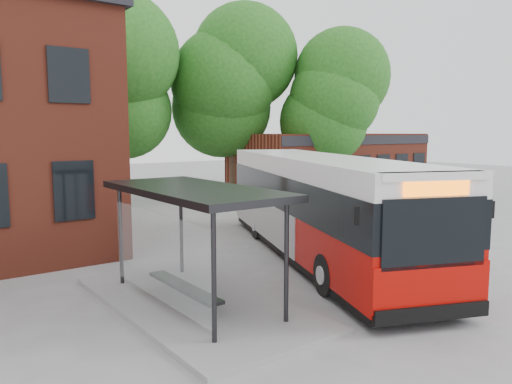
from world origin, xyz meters
TOP-DOWN VIEW (x-y plane):
  - ground at (0.00, 0.00)m, footprint 100.00×100.00m
  - shop_row at (15.00, 14.00)m, footprint 14.00×6.20m
  - bus_shelter at (-4.50, -1.00)m, footprint 3.60×7.00m
  - bike_rail at (9.28, 10.00)m, footprint 5.20×0.10m
  - tree_1 at (1.00, 17.00)m, footprint 7.92×7.92m
  - tree_2 at (8.00, 16.00)m, footprint 7.92×7.92m
  - tree_3 at (13.00, 12.00)m, footprint 7.04×7.04m
  - city_bus at (1.10, 0.65)m, footprint 7.61×13.28m
  - bicycle_0 at (7.02, 9.39)m, footprint 1.89×0.80m
  - bicycle_1 at (8.35, 10.45)m, footprint 1.65×0.48m
  - bicycle_2 at (8.14, 10.81)m, footprint 1.67×1.16m
  - bicycle_3 at (9.22, 10.46)m, footprint 1.53×0.99m
  - bicycle_4 at (9.21, 9.27)m, footprint 1.87×0.83m
  - bicycle_5 at (9.91, 9.81)m, footprint 1.49×0.50m
  - bicycle_6 at (10.37, 9.00)m, footprint 1.89×0.68m

SIDE VIEW (x-z plane):
  - ground at x=0.00m, z-range 0.00..0.00m
  - bike_rail at x=9.28m, z-range 0.00..0.38m
  - bicycle_2 at x=8.14m, z-range 0.00..0.83m
  - bicycle_5 at x=9.91m, z-range 0.00..0.88m
  - bicycle_3 at x=9.22m, z-range 0.00..0.89m
  - bicycle_4 at x=9.21m, z-range 0.00..0.95m
  - bicycle_0 at x=7.02m, z-range 0.00..0.97m
  - bicycle_6 at x=10.37m, z-range 0.00..0.99m
  - bicycle_1 at x=8.35m, z-range 0.00..0.99m
  - bus_shelter at x=-4.50m, z-range 0.00..2.90m
  - city_bus at x=1.10m, z-range 0.00..3.36m
  - shop_row at x=15.00m, z-range 0.00..4.00m
  - tree_3 at x=13.00m, z-range 0.00..9.28m
  - tree_1 at x=1.00m, z-range 0.00..10.40m
  - tree_2 at x=8.00m, z-range 0.00..11.00m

